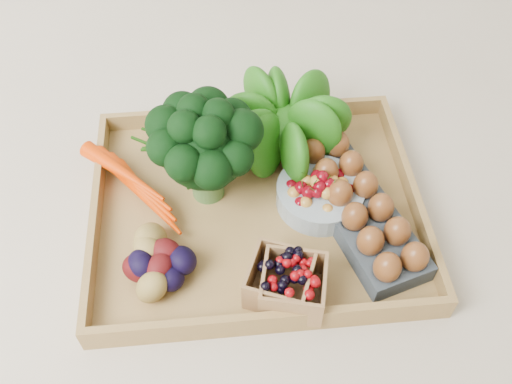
{
  "coord_description": "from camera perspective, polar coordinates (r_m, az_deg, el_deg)",
  "views": [
    {
      "loc": [
        -0.06,
        -0.59,
        0.79
      ],
      "look_at": [
        0.0,
        0.0,
        0.06
      ],
      "focal_mm": 40.0,
      "sensor_mm": 36.0,
      "label": 1
    }
  ],
  "objects": [
    {
      "name": "punnet_blackberry",
      "position": [
        0.87,
        2.41,
        -8.76
      ],
      "size": [
        0.12,
        0.12,
        0.06
      ],
      "primitive_type": "cube",
      "rotation": [
        0.0,
        0.0,
        -0.39
      ],
      "color": "black",
      "rests_on": "tray"
    },
    {
      "name": "potatoes",
      "position": [
        0.89,
        -10.26,
        -6.41
      ],
      "size": [
        0.13,
        0.13,
        0.08
      ],
      "primitive_type": null,
      "color": "#3F0A0B",
      "rests_on": "tray"
    },
    {
      "name": "cherry_bowl",
      "position": [
        0.98,
        6.4,
        -0.28
      ],
      "size": [
        0.15,
        0.15,
        0.04
      ],
      "primitive_type": "cylinder",
      "color": "#8C9EA5",
      "rests_on": "tray"
    },
    {
      "name": "egg_carton",
      "position": [
        0.97,
        10.12,
        -1.98
      ],
      "size": [
        0.19,
        0.32,
        0.04
      ],
      "primitive_type": "cube",
      "rotation": [
        0.0,
        0.0,
        0.29
      ],
      "color": "#343B42",
      "rests_on": "tray"
    },
    {
      "name": "carrots",
      "position": [
        1.01,
        -12.16,
        0.96
      ],
      "size": [
        0.2,
        0.15,
        0.05
      ],
      "primitive_type": null,
      "color": "#ED3900",
      "rests_on": "tray"
    },
    {
      "name": "ground",
      "position": [
        0.99,
        0.0,
        -2.18
      ],
      "size": [
        4.0,
        4.0,
        0.0
      ],
      "primitive_type": "plane",
      "color": "beige",
      "rests_on": "ground"
    },
    {
      "name": "punnet_raspberry",
      "position": [
        0.86,
        3.76,
        -9.31
      ],
      "size": [
        0.11,
        0.11,
        0.06
      ],
      "primitive_type": "cube",
      "rotation": [
        0.0,
        0.0,
        -0.24
      ],
      "color": "maroon",
      "rests_on": "tray"
    },
    {
      "name": "tray",
      "position": [
        0.99,
        0.0,
        -1.92
      ],
      "size": [
        0.55,
        0.45,
        0.01
      ],
      "primitive_type": "cube",
      "color": "#A37E44",
      "rests_on": "ground"
    },
    {
      "name": "broccoli",
      "position": [
        0.95,
        -5.04,
        2.72
      ],
      "size": [
        0.18,
        0.18,
        0.14
      ],
      "primitive_type": null,
      "color": "black",
      "rests_on": "tray"
    },
    {
      "name": "lettuce",
      "position": [
        1.02,
        2.76,
        7.42
      ],
      "size": [
        0.16,
        0.16,
        0.16
      ],
      "primitive_type": "sphere",
      "color": "#215B0E",
      "rests_on": "tray"
    }
  ]
}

